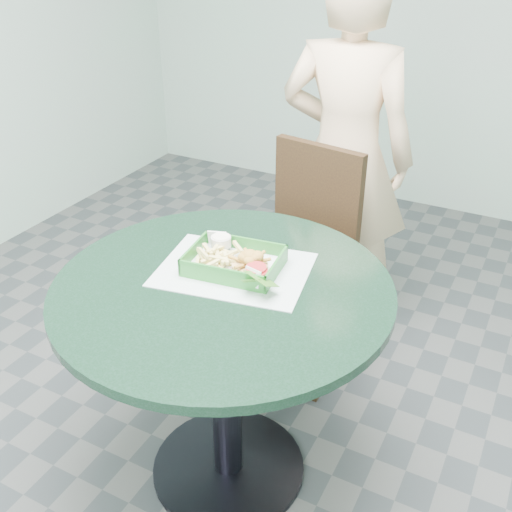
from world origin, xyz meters
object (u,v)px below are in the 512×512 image
at_px(cafe_table, 224,337).
at_px(crab_sandwich, 248,267).
at_px(food_basket, 234,270).
at_px(diner_person, 346,147).
at_px(sauce_ramekin, 225,246).
at_px(dining_chair, 306,247).

height_order(cafe_table, crab_sandwich, crab_sandwich).
relative_size(cafe_table, food_basket, 3.64).
bearing_deg(cafe_table, crab_sandwich, 58.76).
relative_size(diner_person, food_basket, 6.20).
height_order(food_basket, sauce_ramekin, sauce_ramekin).
bearing_deg(sauce_ramekin, diner_person, 86.49).
xyz_separation_m(dining_chair, sauce_ramekin, (-0.04, -0.56, 0.27)).
relative_size(food_basket, sauce_ramekin, 4.34).
bearing_deg(dining_chair, cafe_table, -77.68).
bearing_deg(sauce_ramekin, dining_chair, 85.45).
bearing_deg(diner_person, dining_chair, 84.98).
bearing_deg(food_basket, crab_sandwich, -12.99).
bearing_deg(diner_person, crab_sandwich, 90.76).
distance_m(diner_person, crab_sandwich, 0.99).
bearing_deg(crab_sandwich, diner_person, 93.89).
height_order(cafe_table, sauce_ramekin, sauce_ramekin).
xyz_separation_m(cafe_table, dining_chair, (-0.03, 0.71, -0.05)).
distance_m(cafe_table, sauce_ramekin, 0.28).
relative_size(dining_chair, food_basket, 3.43).
xyz_separation_m(diner_person, food_basket, (0.01, -0.98, -0.07)).
xyz_separation_m(cafe_table, crab_sandwich, (0.04, 0.07, 0.22)).
height_order(food_basket, crab_sandwich, crab_sandwich).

